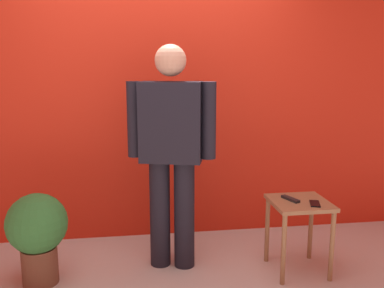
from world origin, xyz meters
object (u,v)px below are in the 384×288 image
object	(u,v)px
side_table	(299,215)
tv_remote	(290,199)
cell_phone	(315,204)
standing_person	(171,146)
potted_plant	(37,231)

from	to	relation	value
side_table	tv_remote	distance (m)	0.14
cell_phone	tv_remote	world-z (taller)	tv_remote
standing_person	side_table	xyz separation A→B (m)	(0.96, -0.24, -0.52)
standing_person	potted_plant	size ratio (longest dim) A/B	2.55
standing_person	side_table	bearing A→B (deg)	-13.94
tv_remote	cell_phone	bearing A→B (deg)	-59.74
potted_plant	side_table	bearing A→B (deg)	-2.69
side_table	cell_phone	size ratio (longest dim) A/B	3.99
standing_person	cell_phone	size ratio (longest dim) A/B	12.16
side_table	potted_plant	bearing A→B (deg)	177.31
tv_remote	potted_plant	world-z (taller)	potted_plant
potted_plant	cell_phone	bearing A→B (deg)	-5.08
tv_remote	potted_plant	bearing A→B (deg)	157.28
side_table	cell_phone	world-z (taller)	cell_phone
cell_phone	potted_plant	world-z (taller)	potted_plant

